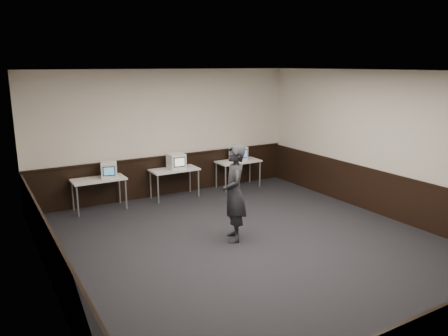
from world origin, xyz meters
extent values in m
plane|color=black|center=(0.00, 0.00, 0.00)|extent=(8.00, 8.00, 0.00)
plane|color=white|center=(0.00, 0.00, 3.20)|extent=(8.00, 8.00, 0.00)
plane|color=beige|center=(0.00, 4.00, 1.60)|extent=(7.00, 0.00, 7.00)
plane|color=beige|center=(-3.50, 0.00, 1.60)|extent=(0.00, 8.00, 8.00)
plane|color=beige|center=(3.50, 0.00, 1.60)|extent=(0.00, 8.00, 8.00)
cube|color=black|center=(0.00, 3.98, 0.50)|extent=(6.98, 0.04, 1.00)
cube|color=black|center=(-3.48, 0.00, 0.50)|extent=(0.04, 7.98, 1.00)
cube|color=black|center=(3.48, 0.00, 0.50)|extent=(0.04, 7.98, 1.00)
cube|color=black|center=(0.00, 3.96, 1.02)|extent=(6.98, 0.06, 0.04)
cube|color=silver|center=(-1.90, 3.60, 0.73)|extent=(1.20, 0.60, 0.04)
cylinder|color=#999999|center=(-2.45, 3.35, 0.35)|extent=(0.04, 0.04, 0.71)
cylinder|color=#999999|center=(-1.35, 3.35, 0.35)|extent=(0.04, 0.04, 0.71)
cylinder|color=#999999|center=(-2.45, 3.85, 0.35)|extent=(0.04, 0.04, 0.71)
cylinder|color=#999999|center=(-1.35, 3.85, 0.35)|extent=(0.04, 0.04, 0.71)
cube|color=silver|center=(0.00, 3.60, 0.73)|extent=(1.20, 0.60, 0.04)
cylinder|color=#999999|center=(-0.55, 3.35, 0.35)|extent=(0.04, 0.04, 0.71)
cylinder|color=#999999|center=(0.55, 3.35, 0.35)|extent=(0.04, 0.04, 0.71)
cylinder|color=#999999|center=(-0.55, 3.85, 0.35)|extent=(0.04, 0.04, 0.71)
cylinder|color=#999999|center=(0.55, 3.85, 0.35)|extent=(0.04, 0.04, 0.71)
cube|color=silver|center=(1.90, 3.60, 0.73)|extent=(1.20, 0.60, 0.04)
cylinder|color=#999999|center=(1.35, 3.35, 0.35)|extent=(0.04, 0.04, 0.71)
cylinder|color=#999999|center=(2.45, 3.35, 0.35)|extent=(0.04, 0.04, 0.71)
cylinder|color=#999999|center=(1.35, 3.85, 0.35)|extent=(0.04, 0.04, 0.71)
cylinder|color=#999999|center=(2.45, 3.85, 0.35)|extent=(0.04, 0.04, 0.71)
cube|color=white|center=(-1.65, 3.57, 0.93)|extent=(0.45, 0.46, 0.36)
cube|color=black|center=(-1.70, 3.39, 0.95)|extent=(0.26, 0.09, 0.21)
cube|color=teal|center=(-1.71, 3.38, 0.95)|extent=(0.22, 0.07, 0.18)
cube|color=white|center=(0.04, 3.57, 0.95)|extent=(0.40, 0.42, 0.39)
cube|color=black|center=(0.04, 3.36, 0.97)|extent=(0.30, 0.02, 0.24)
cube|color=beige|center=(0.04, 3.35, 0.97)|extent=(0.26, 0.01, 0.20)
cube|color=white|center=(1.94, 3.65, 0.94)|extent=(0.46, 0.47, 0.37)
cube|color=black|center=(1.98, 3.46, 0.95)|extent=(0.27, 0.08, 0.22)
cube|color=#3C6AB2|center=(1.99, 3.45, 0.95)|extent=(0.24, 0.06, 0.19)
imported|color=black|center=(-0.13, 0.51, 0.93)|extent=(0.68, 0.80, 1.86)
camera|label=1|loc=(-4.30, -6.23, 3.31)|focal=35.00mm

